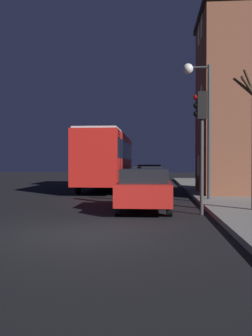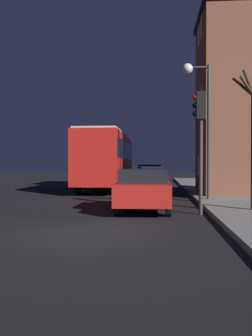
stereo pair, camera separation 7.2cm
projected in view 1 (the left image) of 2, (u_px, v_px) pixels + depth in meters
The scene contains 8 objects.
ground_plane at pixel (85, 233), 9.06m from camera, with size 120.00×120.00×0.00m, color black.
brick_building at pixel (234, 103), 19.45m from camera, with size 3.74×5.05×9.34m.
streetlamp at pixel (200, 103), 16.03m from camera, with size 1.19×0.45×5.82m.
traffic_light at pixel (201, 126), 12.25m from camera, with size 0.43×0.24×4.04m.
bus at pixel (107, 156), 24.16m from camera, with size 2.46×11.17×3.58m.
car_near_lane at pixel (145, 189), 13.19m from camera, with size 1.82×4.02×1.50m.
car_mid_lane at pixel (148, 180), 20.58m from camera, with size 1.77×4.33×1.52m.
car_far_lane at pixel (149, 175), 27.55m from camera, with size 1.84×4.58×1.59m.
Camera 1 is at (1.72, -8.93, 1.69)m, focal length 40.00 mm.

